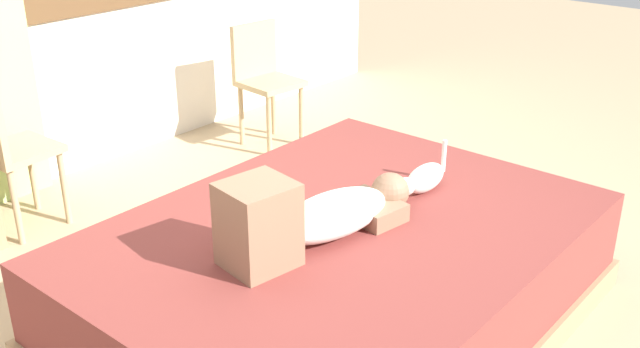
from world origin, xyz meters
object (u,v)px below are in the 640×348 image
bed (340,277)px  chair_by_desk (4,146)px  cat (423,179)px  person_lying (315,216)px  chair_spare (264,75)px

bed → chair_by_desk: (-0.46, 1.95, 0.26)m
bed → cat: cat is taller
person_lying → chair_spare: bearing=49.0°
person_lying → chair_spare: (1.59, 1.83, -0.11)m
bed → chair_spare: chair_spare is taller
person_lying → bed: bearing=-0.8°
person_lying → cat: size_ratio=2.63×
bed → cat: (0.51, -0.08, 0.32)m
cat → chair_by_desk: bearing=115.5°
chair_by_desk → chair_spare: (1.88, -0.12, 0.00)m
bed → cat: size_ratio=6.30×
person_lying → chair_spare: 2.42m
cat → bed: bearing=171.0°
chair_by_desk → chair_spare: same height
person_lying → chair_spare: size_ratio=1.10×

